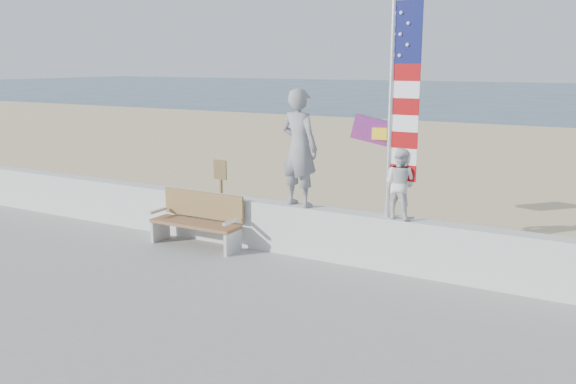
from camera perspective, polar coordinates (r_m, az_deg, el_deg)
name	(u,v)px	position (r m, az deg, el deg)	size (l,w,h in m)	color
ground	(221,296)	(9.71, -6.32, -9.66)	(220.00, 220.00, 0.00)	#2C4558
sand	(406,190)	(17.51, 10.99, 0.18)	(90.00, 40.00, 0.08)	#CFB68A
seawall	(284,227)	(11.11, -0.40, -3.34)	(30.00, 0.35, 0.90)	silver
adult	(299,148)	(10.66, 1.07, 4.15)	(0.75, 0.49, 2.07)	gray
child	(400,183)	(10.01, 10.43, 0.79)	(0.56, 0.44, 1.16)	silver
bench	(198,219)	(11.58, -8.42, -2.52)	(1.80, 0.57, 1.00)	#8D603D
flag	(399,100)	(9.86, 10.31, 8.46)	(0.50, 0.08, 3.50)	white
parafoil_kite	(375,131)	(13.18, 8.19, 5.67)	(1.03, 0.48, 0.69)	red
sign	(221,187)	(13.15, -6.30, 0.43)	(0.32, 0.07, 1.46)	olive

